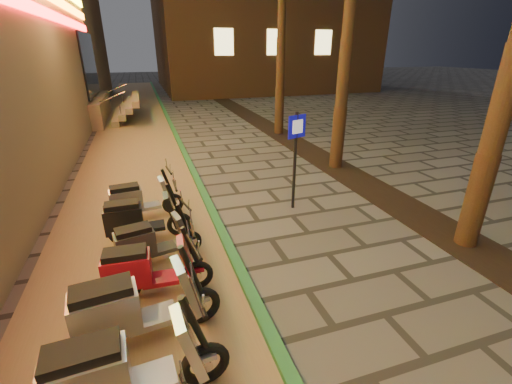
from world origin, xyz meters
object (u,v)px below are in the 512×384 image
object	(u,v)px
scooter_5	(119,372)
scooter_6	(131,309)
pedestrian_sign	(296,148)
scooter_7	(145,270)
scooter_8	(149,242)
scooter_10	(138,200)
scooter_9	(138,219)

from	to	relation	value
scooter_5	scooter_6	distance (m)	0.92
pedestrian_sign	scooter_7	bearing A→B (deg)	-166.64
scooter_7	scooter_6	bearing A→B (deg)	-98.46
scooter_7	scooter_8	size ratio (longest dim) A/B	1.07
pedestrian_sign	scooter_10	bearing A→B (deg)	151.97
scooter_7	scooter_10	distance (m)	2.77
scooter_8	scooter_9	xyz separation A→B (m)	(-0.17, 0.90, 0.04)
scooter_6	scooter_7	distance (m)	0.93
scooter_7	scooter_9	xyz separation A→B (m)	(-0.09, 1.75, 0.01)
pedestrian_sign	scooter_9	distance (m)	3.71
scooter_6	scooter_10	world-z (taller)	scooter_6
scooter_7	scooter_9	world-z (taller)	scooter_9
pedestrian_sign	scooter_8	bearing A→B (deg)	-177.11
pedestrian_sign	scooter_5	size ratio (longest dim) A/B	1.25
scooter_8	scooter_10	size ratio (longest dim) A/B	0.95
scooter_6	scooter_8	xyz separation A→B (m)	(0.27, 1.75, -0.10)
scooter_5	scooter_8	size ratio (longest dim) A/B	1.21
pedestrian_sign	scooter_9	size ratio (longest dim) A/B	1.40
scooter_8	scooter_7	bearing A→B (deg)	-107.98
pedestrian_sign	scooter_8	world-z (taller)	pedestrian_sign
pedestrian_sign	scooter_10	xyz separation A→B (m)	(-3.53, 0.49, -1.00)
scooter_10	scooter_5	bearing A→B (deg)	-99.16
pedestrian_sign	scooter_6	distance (m)	4.91
scooter_9	scooter_6	bearing A→B (deg)	-92.57
scooter_7	scooter_10	size ratio (longest dim) A/B	1.02
scooter_5	pedestrian_sign	bearing A→B (deg)	43.51
scooter_6	scooter_5	bearing A→B (deg)	-103.24
scooter_9	scooter_7	bearing A→B (deg)	-87.58
pedestrian_sign	scooter_9	bearing A→B (deg)	168.32
scooter_6	scooter_10	distance (m)	3.67
scooter_5	scooter_8	bearing A→B (deg)	77.94
scooter_8	scooter_5	bearing A→B (deg)	-110.21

